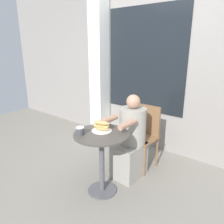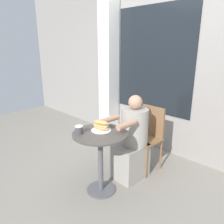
{
  "view_description": "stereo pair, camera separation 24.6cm",
  "coord_description": "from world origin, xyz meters",
  "px_view_note": "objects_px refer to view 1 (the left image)",
  "views": [
    {
      "loc": [
        1.48,
        -1.65,
        1.65
      ],
      "look_at": [
        0.0,
        0.18,
        0.94
      ],
      "focal_mm": 35.0,
      "sensor_mm": 36.0,
      "label": 1
    },
    {
      "loc": [
        1.66,
        -1.48,
        1.65
      ],
      "look_at": [
        0.0,
        0.18,
        0.94
      ],
      "focal_mm": 35.0,
      "sensor_mm": 36.0,
      "label": 2
    }
  ],
  "objects_px": {
    "cafe_table": "(102,150)",
    "diner_chair": "(145,131)",
    "seated_diner": "(131,142)",
    "drink_cup": "(80,131)",
    "sandwich_on_plate": "(102,127)"
  },
  "relations": [
    {
      "from": "cafe_table",
      "to": "diner_chair",
      "type": "bearing_deg",
      "value": 85.83
    },
    {
      "from": "seated_diner",
      "to": "drink_cup",
      "type": "height_order",
      "value": "seated_diner"
    },
    {
      "from": "cafe_table",
      "to": "diner_chair",
      "type": "xyz_separation_m",
      "value": [
        0.06,
        0.84,
        -0.01
      ]
    },
    {
      "from": "cafe_table",
      "to": "drink_cup",
      "type": "distance_m",
      "value": 0.34
    },
    {
      "from": "drink_cup",
      "to": "diner_chair",
      "type": "bearing_deg",
      "value": 78.17
    },
    {
      "from": "diner_chair",
      "to": "drink_cup",
      "type": "height_order",
      "value": "diner_chair"
    },
    {
      "from": "drink_cup",
      "to": "seated_diner",
      "type": "bearing_deg",
      "value": 72.39
    },
    {
      "from": "seated_diner",
      "to": "drink_cup",
      "type": "xyz_separation_m",
      "value": [
        -0.21,
        -0.66,
        0.31
      ]
    },
    {
      "from": "seated_diner",
      "to": "drink_cup",
      "type": "bearing_deg",
      "value": 73.27
    },
    {
      "from": "seated_diner",
      "to": "cafe_table",
      "type": "bearing_deg",
      "value": 83.98
    },
    {
      "from": "cafe_table",
      "to": "seated_diner",
      "type": "height_order",
      "value": "seated_diner"
    },
    {
      "from": "sandwich_on_plate",
      "to": "drink_cup",
      "type": "height_order",
      "value": "sandwich_on_plate"
    },
    {
      "from": "cafe_table",
      "to": "diner_chair",
      "type": "relative_size",
      "value": 0.85
    },
    {
      "from": "cafe_table",
      "to": "sandwich_on_plate",
      "type": "bearing_deg",
      "value": 128.13
    },
    {
      "from": "cafe_table",
      "to": "seated_diner",
      "type": "relative_size",
      "value": 0.68
    }
  ]
}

